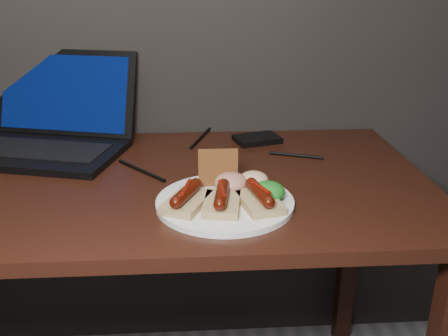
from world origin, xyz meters
The scene contains 12 objects.
desk centered at (0.00, 1.38, 0.66)m, with size 1.40×0.70×0.75m.
laptop centered at (-0.23, 1.61, 0.80)m, with size 0.49×0.43×0.25m.
hard_drive centered at (0.33, 1.63, 0.76)m, with size 0.12×0.08×0.02m, color black.
desk_cables centered at (0.02, 1.53, 0.75)m, with size 0.94×0.43×0.01m.
plate centered at (0.22, 1.23, 0.76)m, with size 0.28×0.28×0.01m, color white.
bread_sausage_left centered at (0.14, 1.20, 0.78)m, with size 0.11×0.13×0.04m.
bread_sausage_center centered at (0.21, 1.19, 0.78)m, with size 0.09×0.12×0.04m.
bread_sausage_right centered at (0.28, 1.20, 0.78)m, with size 0.10×0.13×0.04m.
crispbread centered at (0.21, 1.30, 0.80)m, with size 0.09×0.01×0.09m, color brown.
salad_greens centered at (0.30, 1.22, 0.78)m, with size 0.07×0.07×0.04m, color #135110.
salsa_mound centered at (0.23, 1.27, 0.78)m, with size 0.07×0.07×0.04m, color maroon.
coleslaw_mound centered at (0.28, 1.29, 0.78)m, with size 0.06×0.06×0.04m, color beige.
Camera 1 is at (0.16, 0.30, 1.20)m, focal length 40.00 mm.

